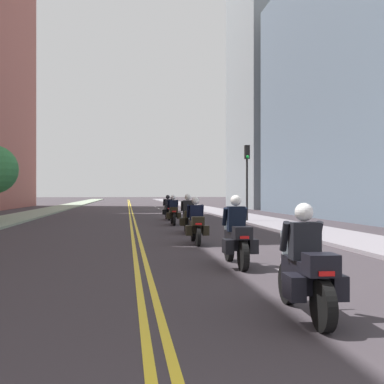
{
  "coord_description": "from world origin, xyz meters",
  "views": [
    {
      "loc": [
        -0.34,
        -0.98,
        1.74
      ],
      "look_at": [
        2.2,
        17.31,
        1.76
      ],
      "focal_mm": 43.94,
      "sensor_mm": 36.0,
      "label": 1
    }
  ],
  "objects_px": {
    "motorcycle_1": "(237,238)",
    "motorcycle_5": "(168,209)",
    "traffic_light_near": "(247,169)",
    "motorcycle_0": "(306,272)",
    "motorcycle_3": "(188,218)",
    "motorcycle_4": "(173,213)",
    "motorcycle_2": "(196,225)"
  },
  "relations": [
    {
      "from": "motorcycle_5",
      "to": "motorcycle_3",
      "type": "bearing_deg",
      "value": -91.55
    },
    {
      "from": "traffic_light_near",
      "to": "motorcycle_3",
      "type": "bearing_deg",
      "value": -123.39
    },
    {
      "from": "motorcycle_3",
      "to": "traffic_light_near",
      "type": "height_order",
      "value": "traffic_light_near"
    },
    {
      "from": "traffic_light_near",
      "to": "motorcycle_0",
      "type": "bearing_deg",
      "value": -102.36
    },
    {
      "from": "motorcycle_1",
      "to": "motorcycle_5",
      "type": "distance_m",
      "value": 18.97
    },
    {
      "from": "motorcycle_0",
      "to": "motorcycle_2",
      "type": "distance_m",
      "value": 9.44
    },
    {
      "from": "motorcycle_3",
      "to": "motorcycle_4",
      "type": "distance_m",
      "value": 5.08
    },
    {
      "from": "motorcycle_1",
      "to": "motorcycle_3",
      "type": "height_order",
      "value": "motorcycle_1"
    },
    {
      "from": "motorcycle_0",
      "to": "motorcycle_2",
      "type": "height_order",
      "value": "motorcycle_0"
    },
    {
      "from": "motorcycle_4",
      "to": "traffic_light_near",
      "type": "relative_size",
      "value": 0.48
    },
    {
      "from": "traffic_light_near",
      "to": "motorcycle_4",
      "type": "bearing_deg",
      "value": -161.75
    },
    {
      "from": "motorcycle_1",
      "to": "motorcycle_3",
      "type": "xyz_separation_m",
      "value": [
        0.04,
        9.22,
        -0.01
      ]
    },
    {
      "from": "traffic_light_near",
      "to": "motorcycle_5",
      "type": "bearing_deg",
      "value": 143.43
    },
    {
      "from": "motorcycle_2",
      "to": "motorcycle_5",
      "type": "relative_size",
      "value": 1.06
    },
    {
      "from": "motorcycle_2",
      "to": "motorcycle_4",
      "type": "relative_size",
      "value": 1.05
    },
    {
      "from": "motorcycle_3",
      "to": "traffic_light_near",
      "type": "bearing_deg",
      "value": 59.0
    },
    {
      "from": "motorcycle_3",
      "to": "motorcycle_5",
      "type": "relative_size",
      "value": 1.05
    },
    {
      "from": "motorcycle_0",
      "to": "traffic_light_near",
      "type": "relative_size",
      "value": 0.48
    },
    {
      "from": "motorcycle_3",
      "to": "motorcycle_4",
      "type": "height_order",
      "value": "motorcycle_3"
    },
    {
      "from": "motorcycle_3",
      "to": "traffic_light_near",
      "type": "relative_size",
      "value": 0.5
    },
    {
      "from": "motorcycle_2",
      "to": "motorcycle_4",
      "type": "bearing_deg",
      "value": 91.21
    },
    {
      "from": "motorcycle_0",
      "to": "motorcycle_5",
      "type": "bearing_deg",
      "value": 92.49
    },
    {
      "from": "motorcycle_0",
      "to": "motorcycle_4",
      "type": "xyz_separation_m",
      "value": [
        0.0,
        18.86,
        0.01
      ]
    },
    {
      "from": "motorcycle_2",
      "to": "motorcycle_5",
      "type": "xyz_separation_m",
      "value": [
        0.28,
        14.1,
        0.02
      ]
    },
    {
      "from": "motorcycle_0",
      "to": "motorcycle_5",
      "type": "height_order",
      "value": "motorcycle_0"
    },
    {
      "from": "motorcycle_4",
      "to": "motorcycle_5",
      "type": "distance_m",
      "value": 4.68
    },
    {
      "from": "motorcycle_2",
      "to": "motorcycle_1",
      "type": "bearing_deg",
      "value": -84.91
    },
    {
      "from": "motorcycle_2",
      "to": "motorcycle_3",
      "type": "bearing_deg",
      "value": 88.29
    },
    {
      "from": "motorcycle_3",
      "to": "motorcycle_5",
      "type": "xyz_separation_m",
      "value": [
        -0.01,
        9.75,
        0.0
      ]
    },
    {
      "from": "motorcycle_3",
      "to": "motorcycle_4",
      "type": "bearing_deg",
      "value": 93.95
    },
    {
      "from": "motorcycle_5",
      "to": "traffic_light_near",
      "type": "distance_m",
      "value": 5.91
    },
    {
      "from": "motorcycle_0",
      "to": "motorcycle_2",
      "type": "bearing_deg",
      "value": 93.73
    }
  ]
}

